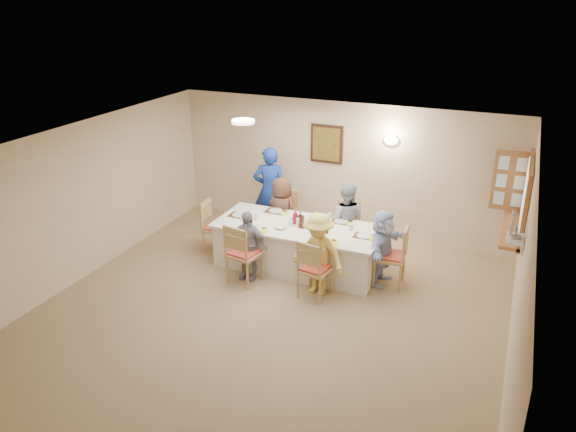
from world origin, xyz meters
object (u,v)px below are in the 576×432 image
at_px(condiment_ketchup, 295,217).
at_px(chair_front_right, 315,268).
at_px(dining_table, 298,246).
at_px(chair_front_left, 244,252).
at_px(diner_back_left, 282,212).
at_px(caregiver, 270,190).
at_px(diner_front_right, 318,254).
at_px(chair_back_left, 284,218).
at_px(serving_hatch, 526,199).
at_px(diner_right_end, 382,248).
at_px(chair_left_end, 217,227).
at_px(diner_back_right, 346,221).
at_px(desk_fan, 514,228).
at_px(chair_right_end, 390,255).
at_px(diner_front_left, 248,245).
at_px(chair_back_right, 347,230).

bearing_deg(condiment_ketchup, chair_front_right, -51.57).
xyz_separation_m(dining_table, condiment_ketchup, (-0.08, 0.06, 0.51)).
bearing_deg(chair_front_left, diner_back_left, -80.62).
relative_size(dining_table, caregiver, 1.63).
bearing_deg(diner_front_right, chair_front_left, -165.34).
height_order(chair_back_left, condiment_ketchup, condiment_ketchup).
xyz_separation_m(dining_table, diner_back_left, (-0.60, 0.68, 0.27)).
height_order(serving_hatch, diner_right_end, serving_hatch).
height_order(chair_back_left, chair_left_end, chair_back_left).
bearing_deg(diner_back_right, chair_left_end, 9.27).
xyz_separation_m(serving_hatch, chair_back_left, (-3.97, 0.14, -1.01)).
height_order(chair_back_left, chair_front_left, chair_front_left).
bearing_deg(desk_fan, chair_left_end, 171.82).
relative_size(serving_hatch, chair_back_left, 1.52).
bearing_deg(desk_fan, diner_back_left, 160.43).
distance_m(diner_back_right, diner_right_end, 1.07).
xyz_separation_m(desk_fan, diner_right_end, (-1.84, 0.69, -0.93)).
xyz_separation_m(diner_front_right, caregiver, (-1.65, 1.83, 0.19)).
bearing_deg(chair_back_left, chair_front_right, -60.21).
height_order(chair_left_end, condiment_ketchup, condiment_ketchup).
height_order(serving_hatch, condiment_ketchup, serving_hatch).
bearing_deg(condiment_ketchup, diner_right_end, -2.14).
bearing_deg(desk_fan, dining_table, 168.02).
relative_size(desk_fan, caregiver, 0.18).
relative_size(chair_front_right, diner_right_end, 0.77).
bearing_deg(chair_right_end, dining_table, -94.08).
distance_m(diner_back_left, diner_back_right, 1.20).
height_order(chair_front_left, diner_front_left, diner_front_left).
distance_m(chair_right_end, diner_front_right, 1.18).
distance_m(chair_back_left, chair_right_end, 2.29).
height_order(diner_back_left, diner_back_right, diner_back_right).
distance_m(chair_back_left, chair_front_left, 1.60).
bearing_deg(condiment_ketchup, diner_front_left, -125.30).
bearing_deg(chair_right_end, chair_front_left, -73.67).
xyz_separation_m(caregiver, condiment_ketchup, (0.97, -1.09, 0.04)).
xyz_separation_m(desk_fan, caregiver, (-4.31, 1.84, -0.70)).
height_order(chair_front_right, diner_back_left, diner_back_left).
bearing_deg(serving_hatch, diner_right_end, -161.32).
bearing_deg(chair_left_end, chair_back_left, -55.29).
relative_size(diner_front_right, condiment_ketchup, 5.27).
relative_size(chair_left_end, chair_right_end, 0.93).
distance_m(dining_table, diner_back_left, 0.95).
distance_m(chair_front_left, chair_right_end, 2.29).
relative_size(chair_back_left, caregiver, 0.58).
bearing_deg(chair_left_end, diner_front_right, -112.94).
xyz_separation_m(chair_back_right, chair_right_end, (0.95, -0.80, 0.04)).
relative_size(dining_table, diner_back_left, 2.12).
bearing_deg(chair_back_right, diner_right_end, -55.28).
bearing_deg(diner_back_left, diner_front_right, 141.56).
xyz_separation_m(serving_hatch, diner_front_right, (-2.77, -1.34, -0.84)).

